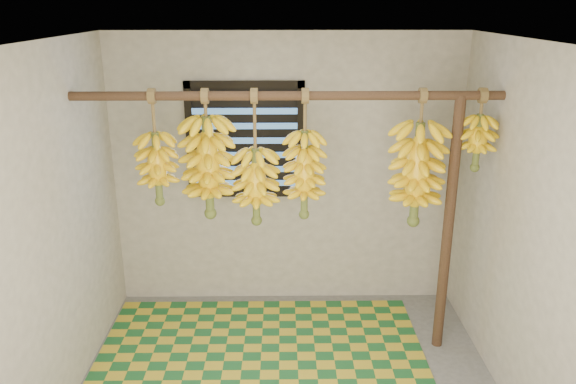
{
  "coord_description": "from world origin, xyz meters",
  "views": [
    {
      "loc": [
        -0.04,
        -3.17,
        2.61
      ],
      "look_at": [
        0.0,
        0.55,
        1.35
      ],
      "focal_mm": 35.0,
      "sensor_mm": 36.0,
      "label": 1
    }
  ],
  "objects_px": {
    "banana_bunch_e": "(417,174)",
    "banana_bunch_f": "(477,142)",
    "woven_mat": "(260,370)",
    "banana_bunch_d": "(304,175)",
    "support_post": "(448,229)",
    "banana_bunch_b": "(208,168)",
    "banana_bunch_a": "(158,168)",
    "banana_bunch_c": "(256,186)"
  },
  "relations": [
    {
      "from": "banana_bunch_e",
      "to": "banana_bunch_f",
      "type": "bearing_deg",
      "value": 0.0
    },
    {
      "from": "woven_mat",
      "to": "banana_bunch_d",
      "type": "xyz_separation_m",
      "value": [
        0.33,
        0.33,
        1.43
      ]
    },
    {
      "from": "support_post",
      "to": "banana_bunch_b",
      "type": "bearing_deg",
      "value": 180.0
    },
    {
      "from": "banana_bunch_a",
      "to": "banana_bunch_f",
      "type": "relative_size",
      "value": 1.42
    },
    {
      "from": "support_post",
      "to": "banana_bunch_b",
      "type": "relative_size",
      "value": 2.14
    },
    {
      "from": "woven_mat",
      "to": "banana_bunch_f",
      "type": "height_order",
      "value": "banana_bunch_f"
    },
    {
      "from": "woven_mat",
      "to": "banana_bunch_b",
      "type": "distance_m",
      "value": 1.56
    },
    {
      "from": "banana_bunch_b",
      "to": "banana_bunch_c",
      "type": "relative_size",
      "value": 0.94
    },
    {
      "from": "banana_bunch_a",
      "to": "banana_bunch_b",
      "type": "xyz_separation_m",
      "value": [
        0.36,
        0.0,
        0.01
      ]
    },
    {
      "from": "banana_bunch_c",
      "to": "support_post",
      "type": "bearing_deg",
      "value": -0.0
    },
    {
      "from": "banana_bunch_c",
      "to": "banana_bunch_f",
      "type": "height_order",
      "value": "same"
    },
    {
      "from": "banana_bunch_c",
      "to": "banana_bunch_f",
      "type": "xyz_separation_m",
      "value": [
        1.58,
        0.0,
        0.32
      ]
    },
    {
      "from": "banana_bunch_e",
      "to": "woven_mat",
      "type": "bearing_deg",
      "value": -163.78
    },
    {
      "from": "banana_bunch_c",
      "to": "woven_mat",
      "type": "bearing_deg",
      "value": -86.25
    },
    {
      "from": "banana_bunch_b",
      "to": "banana_bunch_e",
      "type": "bearing_deg",
      "value": 0.0
    },
    {
      "from": "banana_bunch_f",
      "to": "woven_mat",
      "type": "bearing_deg",
      "value": -167.96
    },
    {
      "from": "support_post",
      "to": "banana_bunch_d",
      "type": "distance_m",
      "value": 1.16
    },
    {
      "from": "banana_bunch_f",
      "to": "banana_bunch_a",
      "type": "bearing_deg",
      "value": -180.0
    },
    {
      "from": "support_post",
      "to": "woven_mat",
      "type": "xyz_separation_m",
      "value": [
        -1.41,
        -0.33,
        -0.99
      ]
    },
    {
      "from": "banana_bunch_b",
      "to": "banana_bunch_a",
      "type": "bearing_deg",
      "value": 180.0
    },
    {
      "from": "banana_bunch_e",
      "to": "banana_bunch_f",
      "type": "xyz_separation_m",
      "value": [
        0.42,
        0.0,
        0.24
      ]
    },
    {
      "from": "banana_bunch_d",
      "to": "banana_bunch_f",
      "type": "distance_m",
      "value": 1.25
    },
    {
      "from": "woven_mat",
      "to": "banana_bunch_e",
      "type": "height_order",
      "value": "banana_bunch_e"
    },
    {
      "from": "banana_bunch_b",
      "to": "banana_bunch_e",
      "type": "distance_m",
      "value": 1.51
    },
    {
      "from": "support_post",
      "to": "banana_bunch_b",
      "type": "xyz_separation_m",
      "value": [
        -1.77,
        0.0,
        0.49
      ]
    },
    {
      "from": "banana_bunch_d",
      "to": "banana_bunch_c",
      "type": "bearing_deg",
      "value": 180.0
    },
    {
      "from": "support_post",
      "to": "banana_bunch_d",
      "type": "relative_size",
      "value": 2.12
    },
    {
      "from": "support_post",
      "to": "woven_mat",
      "type": "distance_m",
      "value": 1.76
    },
    {
      "from": "banana_bunch_a",
      "to": "banana_bunch_e",
      "type": "distance_m",
      "value": 1.87
    },
    {
      "from": "banana_bunch_b",
      "to": "banana_bunch_d",
      "type": "distance_m",
      "value": 0.69
    },
    {
      "from": "banana_bunch_c",
      "to": "banana_bunch_d",
      "type": "height_order",
      "value": "same"
    },
    {
      "from": "banana_bunch_a",
      "to": "banana_bunch_b",
      "type": "distance_m",
      "value": 0.36
    },
    {
      "from": "banana_bunch_c",
      "to": "banana_bunch_e",
      "type": "distance_m",
      "value": 1.17
    },
    {
      "from": "woven_mat",
      "to": "banana_bunch_a",
      "type": "height_order",
      "value": "banana_bunch_a"
    },
    {
      "from": "banana_bunch_c",
      "to": "banana_bunch_a",
      "type": "bearing_deg",
      "value": -180.0
    },
    {
      "from": "banana_bunch_b",
      "to": "banana_bunch_d",
      "type": "height_order",
      "value": "same"
    },
    {
      "from": "support_post",
      "to": "banana_bunch_e",
      "type": "height_order",
      "value": "banana_bunch_e"
    },
    {
      "from": "banana_bunch_e",
      "to": "banana_bunch_c",
      "type": "bearing_deg",
      "value": 180.0
    },
    {
      "from": "banana_bunch_f",
      "to": "banana_bunch_e",
      "type": "bearing_deg",
      "value": 180.0
    },
    {
      "from": "woven_mat",
      "to": "banana_bunch_d",
      "type": "bearing_deg",
      "value": 45.24
    },
    {
      "from": "banana_bunch_d",
      "to": "banana_bunch_e",
      "type": "height_order",
      "value": "same"
    },
    {
      "from": "banana_bunch_d",
      "to": "banana_bunch_f",
      "type": "bearing_deg",
      "value": 0.0
    }
  ]
}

